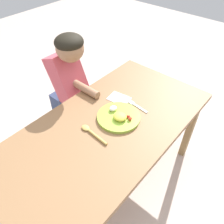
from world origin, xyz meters
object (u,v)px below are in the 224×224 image
object	(u,v)px
plate	(119,117)
fork	(135,105)
person	(69,91)
spoon	(92,132)

from	to	relation	value
plate	fork	distance (m)	0.17
plate	person	world-z (taller)	person
plate	spoon	bearing A→B (deg)	168.74
plate	fork	world-z (taller)	plate
fork	person	world-z (taller)	person
spoon	person	xyz separation A→B (m)	(0.26, 0.51, -0.10)
spoon	person	world-z (taller)	person
fork	spoon	world-z (taller)	spoon
spoon	person	size ratio (longest dim) A/B	0.20
fork	spoon	xyz separation A→B (m)	(-0.37, 0.05, 0.00)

